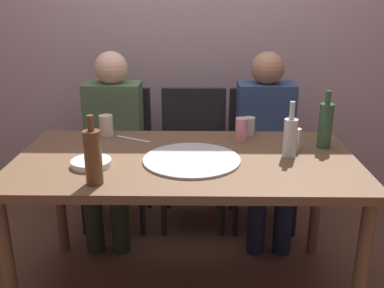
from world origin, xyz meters
The scene contains 18 objects.
ground_plane centered at (0.00, 0.00, 0.00)m, with size 8.00×8.00×0.00m, color #513828.
back_wall centered at (0.00, 1.28, 1.30)m, with size 6.00×0.10×2.60m, color #B29EA3.
dining_table centered at (0.00, 0.00, 0.68)m, with size 1.65×0.86×0.76m.
pizza_tray centered at (0.03, -0.05, 0.76)m, with size 0.46×0.46×0.01m, color #ADADB2.
wine_bottle centered at (0.50, 0.02, 0.86)m, with size 0.07×0.07×0.27m.
beer_bottle centered at (0.71, 0.16, 0.88)m, with size 0.07×0.07×0.30m.
water_bottle centered at (-0.37, -0.31, 0.88)m, with size 0.07×0.07×0.29m.
tumbler_near centered at (0.34, 0.36, 0.81)m, with size 0.07×0.07×0.10m, color #B7C6BC.
tumbler_far centered at (-0.45, 0.34, 0.82)m, with size 0.08×0.08×0.11m, color beige.
wine_glass centered at (0.54, 0.11, 0.81)m, with size 0.07×0.07×0.11m, color #B7C6BC.
soda_can centered at (0.29, 0.27, 0.82)m, with size 0.07×0.07×0.12m, color pink.
plate_stack centered at (-0.43, -0.12, 0.77)m, with size 0.18×0.18×0.03m, color white.
table_knife centered at (-0.29, 0.26, 0.76)m, with size 0.22×0.02×0.01m, color #B7B7BC.
chair_left centered at (-0.49, 0.83, 0.51)m, with size 0.44×0.44×0.90m.
chair_middle centered at (0.03, 0.83, 0.51)m, with size 0.44×0.44×0.90m.
chair_right centered at (0.50, 0.83, 0.51)m, with size 0.44×0.44×0.90m.
guest_in_sweater centered at (-0.49, 0.68, 0.64)m, with size 0.36×0.56×1.17m.
guest_in_beanie centered at (0.50, 0.68, 0.64)m, with size 0.36×0.56×1.17m.
Camera 1 is at (0.06, -1.97, 1.51)m, focal length 40.76 mm.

